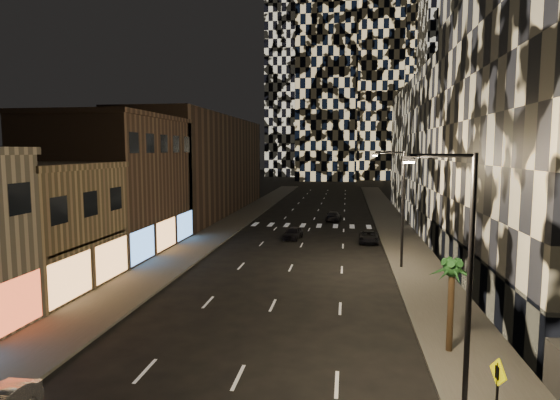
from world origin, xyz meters
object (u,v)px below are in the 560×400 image
(streetlight_far, at_px, (400,201))
(car_dark_oncoming, at_px, (333,216))
(car_dark_midlane, at_px, (293,233))
(streetlight_near, at_px, (463,262))
(palm_tree, at_px, (452,275))
(car_dark_rightlane, at_px, (369,237))
(ped_sign, at_px, (497,385))

(streetlight_far, bearing_deg, car_dark_oncoming, 103.28)
(streetlight_far, distance_m, car_dark_midlane, 15.24)
(streetlight_near, height_order, palm_tree, streetlight_near)
(car_dark_rightlane, bearing_deg, streetlight_far, -77.95)
(car_dark_midlane, bearing_deg, streetlight_near, -65.10)
(ped_sign, xyz_separation_m, palm_tree, (0.02, 6.79, 1.67))
(streetlight_far, xyz_separation_m, palm_tree, (0.65, -15.44, -1.68))
(car_dark_rightlane, xyz_separation_m, palm_tree, (2.46, -25.58, 3.11))
(car_dark_midlane, relative_size, car_dark_rightlane, 0.91)
(car_dark_rightlane, relative_size, ped_sign, 1.49)
(streetlight_near, bearing_deg, car_dark_midlane, 107.09)
(car_dark_midlane, xyz_separation_m, ped_sign, (10.13, -33.15, 1.37))
(car_dark_midlane, relative_size, ped_sign, 1.36)
(ped_sign, bearing_deg, car_dark_oncoming, 85.03)
(ped_sign, bearing_deg, streetlight_far, 78.85)
(car_dark_oncoming, height_order, palm_tree, palm_tree)
(ped_sign, bearing_deg, palm_tree, 77.06)
(ped_sign, bearing_deg, car_dark_midlane, 94.24)
(car_dark_oncoming, relative_size, palm_tree, 1.01)
(streetlight_near, distance_m, streetlight_far, 20.00)
(streetlight_far, bearing_deg, palm_tree, -87.61)
(streetlight_far, xyz_separation_m, car_dark_midlane, (-9.51, 10.93, -4.72))
(ped_sign, bearing_deg, streetlight_near, 92.87)
(palm_tree, bearing_deg, streetlight_near, -98.05)
(car_dark_rightlane, distance_m, palm_tree, 25.88)
(car_dark_oncoming, bearing_deg, streetlight_far, 106.44)
(streetlight_far, xyz_separation_m, car_dark_oncoming, (-5.74, 24.31, -4.73))
(palm_tree, bearing_deg, streetlight_far, 92.39)
(car_dark_oncoming, distance_m, palm_tree, 40.37)
(streetlight_far, distance_m, car_dark_oncoming, 25.42)
(car_dark_midlane, bearing_deg, palm_tree, -61.13)
(car_dark_midlane, xyz_separation_m, car_dark_oncoming, (3.77, 13.38, -0.00))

